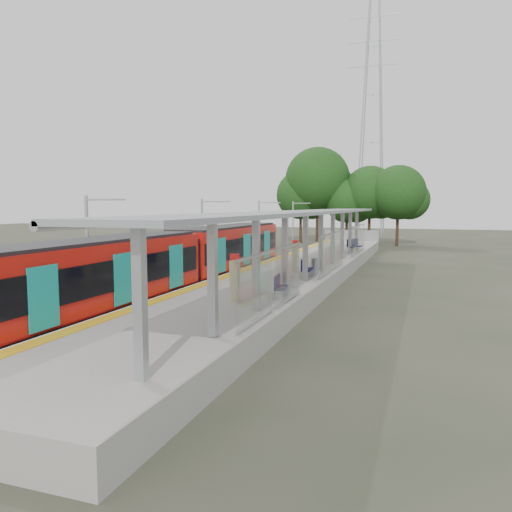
{
  "coord_description": "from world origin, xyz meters",
  "views": [
    {
      "loc": [
        8.01,
        -11.53,
        4.95
      ],
      "look_at": [
        -0.46,
        13.15,
        2.3
      ],
      "focal_mm": 35.0,
      "sensor_mm": 36.0,
      "label": 1
    }
  ],
  "objects_px": {
    "bench_mid": "(306,268)",
    "info_pillar_near": "(235,280)",
    "train": "(178,260)",
    "info_pillar_far": "(295,258)",
    "bench_far": "(354,245)",
    "litter_bin": "(315,267)",
    "bench_near": "(280,286)"
  },
  "relations": [
    {
      "from": "bench_mid",
      "to": "info_pillar_near",
      "type": "height_order",
      "value": "info_pillar_near"
    },
    {
      "from": "train",
      "to": "info_pillar_far",
      "type": "distance_m",
      "value": 7.2
    },
    {
      "from": "bench_mid",
      "to": "bench_far",
      "type": "distance_m",
      "value": 15.75
    },
    {
      "from": "bench_far",
      "to": "litter_bin",
      "type": "height_order",
      "value": "bench_far"
    },
    {
      "from": "train",
      "to": "bench_near",
      "type": "height_order",
      "value": "train"
    },
    {
      "from": "info_pillar_far",
      "to": "litter_bin",
      "type": "bearing_deg",
      "value": -13.59
    },
    {
      "from": "train",
      "to": "bench_near",
      "type": "relative_size",
      "value": 18.56
    },
    {
      "from": "bench_near",
      "to": "info_pillar_far",
      "type": "relative_size",
      "value": 0.78
    },
    {
      "from": "bench_mid",
      "to": "info_pillar_far",
      "type": "bearing_deg",
      "value": 114.11
    },
    {
      "from": "bench_far",
      "to": "info_pillar_near",
      "type": "relative_size",
      "value": 0.9
    },
    {
      "from": "train",
      "to": "bench_mid",
      "type": "height_order",
      "value": "train"
    },
    {
      "from": "train",
      "to": "info_pillar_far",
      "type": "height_order",
      "value": "train"
    },
    {
      "from": "bench_mid",
      "to": "info_pillar_far",
      "type": "xyz_separation_m",
      "value": [
        -1.16,
        2.16,
        0.26
      ]
    },
    {
      "from": "info_pillar_far",
      "to": "litter_bin",
      "type": "relative_size",
      "value": 1.98
    },
    {
      "from": "bench_near",
      "to": "info_pillar_far",
      "type": "bearing_deg",
      "value": 92.07
    },
    {
      "from": "info_pillar_near",
      "to": "litter_bin",
      "type": "bearing_deg",
      "value": 58.41
    },
    {
      "from": "bench_near",
      "to": "train",
      "type": "bearing_deg",
      "value": 146.06
    },
    {
      "from": "info_pillar_near",
      "to": "info_pillar_far",
      "type": "height_order",
      "value": "info_pillar_near"
    },
    {
      "from": "bench_far",
      "to": "info_pillar_far",
      "type": "relative_size",
      "value": 0.93
    },
    {
      "from": "info_pillar_near",
      "to": "litter_bin",
      "type": "height_order",
      "value": "info_pillar_near"
    },
    {
      "from": "bench_near",
      "to": "bench_far",
      "type": "height_order",
      "value": "bench_far"
    },
    {
      "from": "bench_mid",
      "to": "litter_bin",
      "type": "bearing_deg",
      "value": 73.71
    },
    {
      "from": "info_pillar_far",
      "to": "litter_bin",
      "type": "height_order",
      "value": "info_pillar_far"
    },
    {
      "from": "bench_mid",
      "to": "bench_far",
      "type": "height_order",
      "value": "bench_far"
    },
    {
      "from": "litter_bin",
      "to": "bench_mid",
      "type": "bearing_deg",
      "value": -102.25
    },
    {
      "from": "train",
      "to": "info_pillar_near",
      "type": "bearing_deg",
      "value": -41.8
    },
    {
      "from": "info_pillar_near",
      "to": "train",
      "type": "bearing_deg",
      "value": 116.87
    },
    {
      "from": "train",
      "to": "litter_bin",
      "type": "bearing_deg",
      "value": 31.93
    },
    {
      "from": "train",
      "to": "litter_bin",
      "type": "distance_m",
      "value": 7.77
    },
    {
      "from": "train",
      "to": "litter_bin",
      "type": "relative_size",
      "value": 28.65
    },
    {
      "from": "bench_mid",
      "to": "train",
      "type": "bearing_deg",
      "value": -159.63
    },
    {
      "from": "bench_mid",
      "to": "bench_far",
      "type": "xyz_separation_m",
      "value": [
        0.43,
        15.74,
        0.05
      ]
    }
  ]
}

